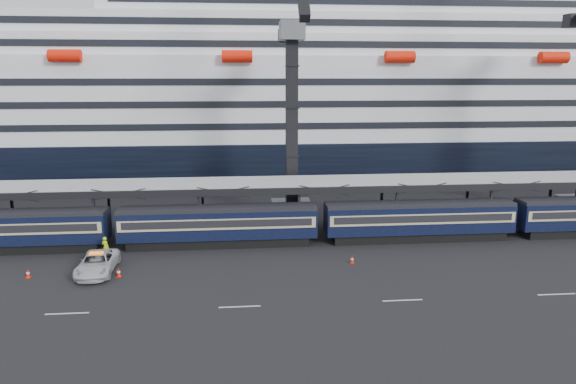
# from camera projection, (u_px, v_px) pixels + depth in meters

# --- Properties ---
(ground) EXTENTS (260.00, 260.00, 0.00)m
(ground) POSITION_uv_depth(u_px,v_px,m) (551.00, 274.00, 42.99)
(ground) COLOR black
(ground) RESTS_ON ground
(train) EXTENTS (133.05, 3.00, 4.05)m
(train) POSITION_uv_depth(u_px,v_px,m) (451.00, 218.00, 51.82)
(train) COLOR black
(train) RESTS_ON ground
(canopy) EXTENTS (130.00, 6.25, 5.53)m
(canopy) POSITION_uv_depth(u_px,v_px,m) (480.00, 180.00, 55.45)
(canopy) COLOR gray
(canopy) RESTS_ON ground
(cruise_ship) EXTENTS (214.09, 28.84, 34.00)m
(cruise_ship) POSITION_uv_depth(u_px,v_px,m) (389.00, 101.00, 84.89)
(cruise_ship) COLOR black
(cruise_ship) RESTS_ON ground
(crane_dark_near) EXTENTS (4.50, 17.75, 35.08)m
(crane_dark_near) POSITION_uv_depth(u_px,v_px,m) (292.00, 116.00, 56.69)
(crane_dark_near) COLOR #4F5257
(crane_dark_near) RESTS_ON ground
(pickup_truck) EXTENTS (2.97, 6.13, 1.68)m
(pickup_truck) POSITION_uv_depth(u_px,v_px,m) (97.00, 263.00, 43.05)
(pickup_truck) COLOR silver
(pickup_truck) RESTS_ON ground
(worker) EXTENTS (0.85, 0.73, 1.97)m
(worker) POSITION_uv_depth(u_px,v_px,m) (105.00, 247.00, 46.71)
(worker) COLOR #BEFF0D
(worker) RESTS_ON ground
(traffic_cone_a) EXTENTS (0.38, 0.38, 0.76)m
(traffic_cone_a) POSITION_uv_depth(u_px,v_px,m) (28.00, 273.00, 42.09)
(traffic_cone_a) COLOR #FA1C07
(traffic_cone_a) RESTS_ON ground
(traffic_cone_b) EXTENTS (0.40, 0.40, 0.79)m
(traffic_cone_b) POSITION_uv_depth(u_px,v_px,m) (119.00, 272.00, 42.30)
(traffic_cone_b) COLOR #FA1C07
(traffic_cone_b) RESTS_ON ground
(traffic_cone_c) EXTENTS (0.36, 0.36, 0.72)m
(traffic_cone_c) POSITION_uv_depth(u_px,v_px,m) (352.00, 259.00, 45.40)
(traffic_cone_c) COLOR #FA1C07
(traffic_cone_c) RESTS_ON ground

